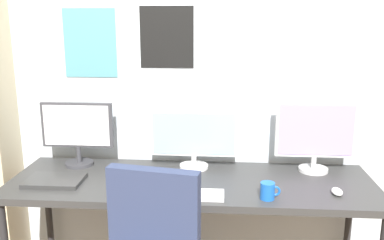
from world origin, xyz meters
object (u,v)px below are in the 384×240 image
object	(u,v)px
monitor_right	(316,134)
coffee_mug	(268,191)
monitor_center	(194,137)
computer_mouse	(337,192)
keyboard_main	(188,194)
laptop_closed	(55,181)
desk	(191,188)
monitor_left	(77,130)

from	to	relation	value
monitor_right	coffee_mug	size ratio (longest dim) A/B	4.55
monitor_center	computer_mouse	bearing A→B (deg)	-24.24
keyboard_main	laptop_closed	xyz separation A→B (m)	(-0.78, 0.13, 0.00)
coffee_mug	monitor_center	bearing A→B (deg)	133.33
desk	computer_mouse	xyz separation A→B (m)	(0.80, -0.15, 0.07)
monitor_center	coffee_mug	size ratio (longest dim) A/B	5.24
keyboard_main	computer_mouse	world-z (taller)	computer_mouse
monitor_left	computer_mouse	world-z (taller)	monitor_left
coffee_mug	monitor_right	bearing A→B (deg)	54.03
monitor_right	coffee_mug	xyz separation A→B (m)	(-0.32, -0.44, -0.19)
keyboard_main	coffee_mug	distance (m)	0.42
desk	coffee_mug	xyz separation A→B (m)	(0.42, -0.23, 0.10)
laptop_closed	coffee_mug	size ratio (longest dim) A/B	3.02
desk	monitor_center	bearing A→B (deg)	90.00
monitor_center	laptop_closed	xyz separation A→B (m)	(-0.78, -0.31, -0.19)
computer_mouse	monitor_left	bearing A→B (deg)	166.88
coffee_mug	computer_mouse	bearing A→B (deg)	12.86
monitor_center	computer_mouse	world-z (taller)	monitor_center
keyboard_main	monitor_left	bearing A→B (deg)	149.19
desk	monitor_left	distance (m)	0.82
keyboard_main	laptop_closed	distance (m)	0.79
desk	laptop_closed	distance (m)	0.79
desk	monitor_left	world-z (taller)	monitor_left
desk	computer_mouse	distance (m)	0.81
desk	keyboard_main	bearing A→B (deg)	-90.00
desk	monitor_center	distance (m)	0.33
laptop_closed	desk	bearing A→B (deg)	6.46
computer_mouse	coffee_mug	size ratio (longest dim) A/B	0.91
monitor_center	coffee_mug	bearing A→B (deg)	-46.67
desk	monitor_left	xyz separation A→B (m)	(-0.74, 0.21, 0.28)
monitor_right	laptop_closed	world-z (taller)	monitor_right
monitor_left	coffee_mug	world-z (taller)	monitor_left
monitor_left	monitor_right	xyz separation A→B (m)	(1.48, 0.00, 0.01)
keyboard_main	monitor_center	bearing A→B (deg)	90.00
monitor_left	monitor_center	world-z (taller)	monitor_left
monitor_left	keyboard_main	distance (m)	0.89
monitor_left	coffee_mug	xyz separation A→B (m)	(1.16, -0.44, -0.19)
monitor_left	laptop_closed	xyz separation A→B (m)	(-0.04, -0.31, -0.22)
desk	monitor_right	size ratio (longest dim) A/B	4.40
monitor_center	keyboard_main	bearing A→B (deg)	-90.00
monitor_left	monitor_right	bearing A→B (deg)	0.00
monitor_left	monitor_center	size ratio (longest dim) A/B	0.82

